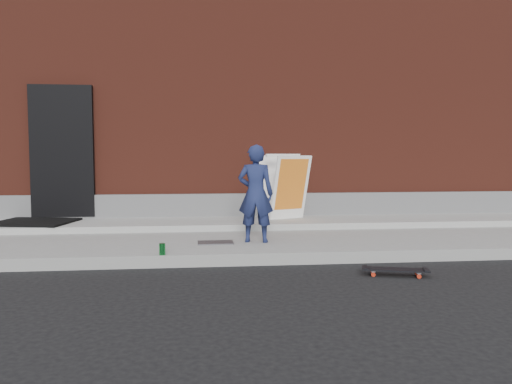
{
  "coord_description": "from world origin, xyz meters",
  "views": [
    {
      "loc": [
        -0.22,
        -5.9,
        1.34
      ],
      "look_at": [
        0.5,
        0.8,
        0.84
      ],
      "focal_mm": 35.0,
      "sensor_mm": 36.0,
      "label": 1
    }
  ],
  "objects": [
    {
      "name": "ground",
      "position": [
        0.0,
        0.0,
        0.0
      ],
      "size": [
        80.0,
        80.0,
        0.0
      ],
      "primitive_type": "plane",
      "color": "black",
      "rests_on": "ground"
    },
    {
      "name": "sidewalk",
      "position": [
        0.0,
        1.5,
        0.07
      ],
      "size": [
        20.0,
        3.0,
        0.15
      ],
      "primitive_type": "cube",
      "color": "gray",
      "rests_on": "ground"
    },
    {
      "name": "apron",
      "position": [
        0.0,
        2.4,
        0.2
      ],
      "size": [
        20.0,
        1.2,
        0.1
      ],
      "primitive_type": "cube",
      "color": "gray",
      "rests_on": "sidewalk"
    },
    {
      "name": "building",
      "position": [
        -0.0,
        6.99,
        2.5
      ],
      "size": [
        20.0,
        8.1,
        5.0
      ],
      "color": "#5E261A",
      "rests_on": "ground"
    },
    {
      "name": "child",
      "position": [
        0.5,
        0.81,
        0.81
      ],
      "size": [
        0.54,
        0.41,
        1.33
      ],
      "primitive_type": "imported",
      "rotation": [
        0.0,
        0.0,
        2.92
      ],
      "color": "#1C244E",
      "rests_on": "sidewalk"
    },
    {
      "name": "skateboard",
      "position": [
        1.9,
        -0.66,
        0.06
      ],
      "size": [
        0.72,
        0.36,
        0.08
      ],
      "color": "#B82812",
      "rests_on": "ground"
    },
    {
      "name": "pizza_sign",
      "position": [
        1.18,
        2.58,
        0.8
      ],
      "size": [
        0.91,
        0.98,
        1.11
      ],
      "color": "white",
      "rests_on": "apron"
    },
    {
      "name": "soda_can",
      "position": [
        -0.7,
        0.05,
        0.22
      ],
      "size": [
        0.1,
        0.1,
        0.14
      ],
      "primitive_type": "cylinder",
      "rotation": [
        0.0,
        0.0,
        0.41
      ],
      "color": "#1A8634",
      "rests_on": "sidewalk"
    },
    {
      "name": "doormat",
      "position": [
        -2.9,
        2.35,
        0.27
      ],
      "size": [
        1.34,
        1.17,
        0.03
      ],
      "primitive_type": "cube",
      "rotation": [
        0.0,
        0.0,
        -0.21
      ],
      "color": "black",
      "rests_on": "apron"
    },
    {
      "name": "utility_plate",
      "position": [
        -0.05,
        0.79,
        0.16
      ],
      "size": [
        0.48,
        0.31,
        0.01
      ],
      "primitive_type": "cube",
      "rotation": [
        0.0,
        0.0,
        0.01
      ],
      "color": "#505055",
      "rests_on": "sidewalk"
    }
  ]
}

